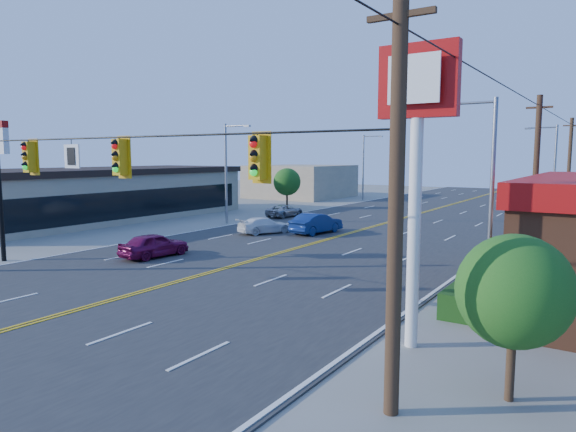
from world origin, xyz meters
The scene contains 19 objects.
ground centered at (0.00, 0.00, 0.00)m, with size 160.00×160.00×0.00m, color gray.
road centered at (0.00, 20.00, 0.03)m, with size 20.00×120.00×0.06m, color #2D2D30.
signal_span centered at (-0.12, 0.00, 4.89)m, with size 24.32×0.34×9.00m.
kfc_pylon centered at (11.00, 4.00, 6.04)m, with size 2.20×0.36×8.50m.
strip_mall centered at (-22.00, 18.00, 2.25)m, with size 10.40×26.40×4.40m.
streetlight_se centered at (10.79, 14.00, 4.51)m, with size 2.55×0.25×8.00m.
streetlight_ne centered at (10.79, 38.00, 4.51)m, with size 2.55×0.25×8.00m.
streetlight_sw centered at (-10.79, 22.00, 4.51)m, with size 2.55×0.25×8.00m.
streetlight_nw centered at (-10.79, 48.00, 4.51)m, with size 2.55×0.25×8.00m.
utility_pole_near centered at (12.20, 18.00, 4.20)m, with size 0.28×0.28×8.40m, color #47301E.
utility_pole_mid centered at (12.20, 36.00, 4.20)m, with size 0.28×0.28×8.40m, color #47301E.
tree_kfc_rear centered at (13.50, 22.00, 2.93)m, with size 2.94×2.94×4.41m.
tree_kfc_front centered at (14.00, 2.00, 2.51)m, with size 2.52×2.52×3.78m.
tree_west centered at (-13.00, 34.00, 2.79)m, with size 2.80×2.80×4.20m.
bld_west_far centered at (-20.00, 48.00, 2.10)m, with size 11.00×12.00×4.20m, color tan.
car_magenta centered at (-5.01, 8.86, 0.65)m, with size 1.55×3.84×1.31m, color maroon.
car_blue centered at (-1.95, 20.91, 0.71)m, with size 1.50×4.31×1.42m, color navy.
car_white centered at (-5.01, 18.93, 0.56)m, with size 1.57×3.85×1.12m, color white.
car_silver centered at (-9.22, 27.87, 0.54)m, with size 1.79×3.87×1.08m, color #9E9EA2.
Camera 1 is at (15.85, -9.90, 5.47)m, focal length 32.00 mm.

